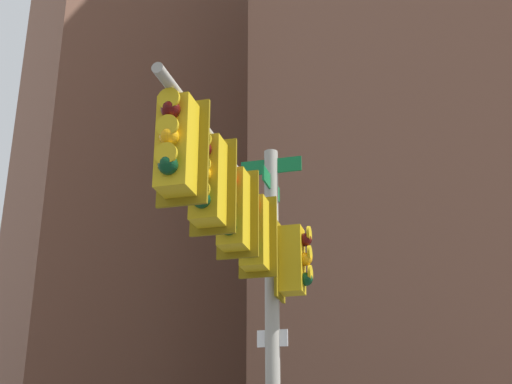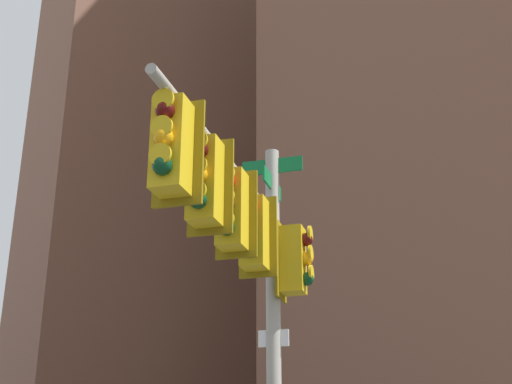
% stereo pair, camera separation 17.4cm
% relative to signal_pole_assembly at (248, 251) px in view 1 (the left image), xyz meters
% --- Properties ---
extents(signal_pole_assembly, '(3.77, 3.60, 6.43)m').
position_rel_signal_pole_assembly_xyz_m(signal_pole_assembly, '(0.00, 0.00, 0.00)').
color(signal_pole_assembly, '#9E998C').
rests_on(signal_pole_assembly, ground_plane).
extents(building_brick_midblock, '(16.52, 14.45, 48.14)m').
position_rel_signal_pole_assembly_xyz_m(building_brick_midblock, '(-14.18, -45.18, 19.70)').
color(building_brick_midblock, brown).
rests_on(building_brick_midblock, ground_plane).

